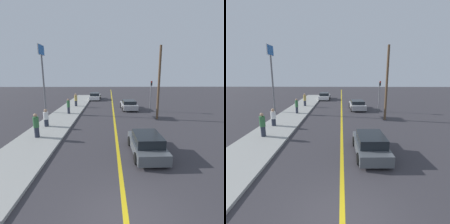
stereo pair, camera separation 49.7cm
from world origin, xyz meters
TOP-DOWN VIEW (x-y plane):
  - ground_plane at (0.00, 0.00)m, footprint 120.00×120.00m
  - road_center_line at (0.00, 18.00)m, footprint 0.20×60.00m
  - sidewalk_left at (-5.69, 16.83)m, footprint 3.38×33.66m
  - car_near_right_lane at (1.69, 5.03)m, footprint 1.93×4.01m
  - car_ahead_center at (2.12, 18.55)m, footprint 2.13×4.28m
  - car_far_distant at (-3.17, 27.92)m, footprint 2.02×4.75m
  - pedestrian_near_curb at (-5.89, 7.61)m, footprint 0.41×0.41m
  - pedestrian_mid_group at (-6.15, 10.36)m, footprint 0.44×0.44m
  - pedestrian_far_standing at (-5.31, 15.43)m, footprint 0.35×0.35m
  - pedestrian_by_sign at (-5.35, 20.33)m, footprint 0.41×0.41m
  - traffic_light at (4.71, 17.09)m, footprint 0.18×0.40m
  - roadside_sign at (-8.26, 16.21)m, footprint 0.20×1.83m
  - utility_pole at (4.57, 13.26)m, footprint 0.24×0.24m

SIDE VIEW (x-z plane):
  - ground_plane at x=0.00m, z-range 0.00..0.00m
  - road_center_line at x=0.00m, z-range 0.00..0.01m
  - sidewalk_left at x=-5.69m, z-range 0.00..0.15m
  - car_far_distant at x=-3.17m, z-range -0.02..1.26m
  - car_near_right_lane at x=1.69m, z-range -0.03..1.27m
  - car_ahead_center at x=2.12m, z-range 0.00..1.25m
  - pedestrian_mid_group at x=-6.15m, z-range 0.13..1.71m
  - pedestrian_far_standing at x=-5.31m, z-range 0.15..1.92m
  - pedestrian_near_curb at x=-5.89m, z-range 0.15..1.95m
  - pedestrian_by_sign at x=-5.35m, z-range 0.14..1.95m
  - traffic_light at x=4.71m, z-range 0.45..4.32m
  - utility_pole at x=4.57m, z-range 0.00..7.51m
  - roadside_sign at x=-8.26m, z-range 1.79..9.77m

